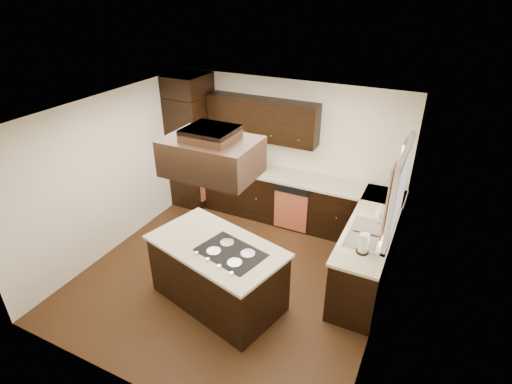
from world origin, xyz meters
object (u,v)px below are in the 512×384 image
at_px(island, 218,274).
at_px(oven_column, 193,151).
at_px(range_hood, 212,156).
at_px(spice_rack, 255,161).

bearing_deg(island, oven_column, 144.25).
height_order(oven_column, range_hood, range_hood).
bearing_deg(island, spice_rack, 118.40).
relative_size(oven_column, spice_rack, 5.38).
xyz_separation_m(island, spice_rack, (-0.56, 2.29, 0.64)).
height_order(range_hood, spice_rack, range_hood).
bearing_deg(oven_column, range_hood, -50.26).
height_order(island, range_hood, range_hood).
relative_size(oven_column, range_hood, 2.02).
height_order(island, spice_rack, spice_rack).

